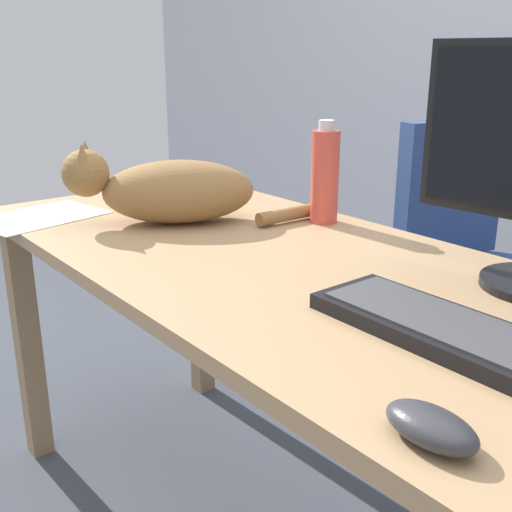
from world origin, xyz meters
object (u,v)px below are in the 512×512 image
(water_bottle, at_px, (325,176))
(keyboard, at_px, (455,333))
(cat, at_px, (169,189))
(office_chair, at_px, (472,312))
(computer_mouse, at_px, (431,427))

(water_bottle, bearing_deg, keyboard, -28.30)
(keyboard, distance_m, water_bottle, 0.67)
(keyboard, relative_size, cat, 0.82)
(office_chair, xyz_separation_m, cat, (-0.36, -0.78, 0.40))
(computer_mouse, xyz_separation_m, water_bottle, (-0.71, 0.54, 0.10))
(office_chair, xyz_separation_m, keyboard, (0.45, -0.80, 0.34))
(office_chair, bearing_deg, cat, -115.06)
(cat, xyz_separation_m, computer_mouse, (0.94, -0.25, -0.06))
(computer_mouse, bearing_deg, office_chair, 119.29)
(keyboard, distance_m, computer_mouse, 0.26)
(computer_mouse, bearing_deg, cat, 165.15)
(cat, relative_size, water_bottle, 2.20)
(office_chair, relative_size, computer_mouse, 8.64)
(keyboard, bearing_deg, water_bottle, 151.70)
(office_chair, height_order, cat, office_chair)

